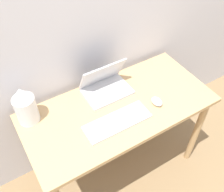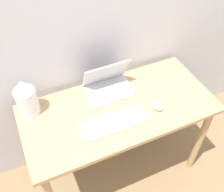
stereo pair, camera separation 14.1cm
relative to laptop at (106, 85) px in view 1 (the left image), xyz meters
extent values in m
cube|color=silver|center=(0.00, 0.19, 0.43)|extent=(6.00, 0.05, 2.50)
cube|color=tan|center=(0.00, -0.18, -0.06)|extent=(1.26, 0.60, 0.03)
cylinder|color=tan|center=(0.57, -0.42, -0.45)|extent=(0.05, 0.05, 0.74)
cylinder|color=tan|center=(-0.58, 0.07, -0.45)|extent=(0.05, 0.05, 0.74)
cylinder|color=tan|center=(0.57, 0.07, -0.45)|extent=(0.05, 0.05, 0.74)
cube|color=silver|center=(0.00, -0.02, -0.04)|extent=(0.31, 0.23, 0.02)
cube|color=#B7B7BC|center=(0.00, -0.03, -0.03)|extent=(0.26, 0.13, 0.00)
cube|color=silver|center=(0.00, 0.04, 0.07)|extent=(0.31, 0.11, 0.21)
cube|color=black|center=(0.00, 0.05, 0.08)|extent=(0.28, 0.09, 0.17)
cube|color=silver|center=(-0.08, -0.28, -0.04)|extent=(0.43, 0.15, 0.02)
cube|color=#B2B2B2|center=(-0.08, -0.28, -0.03)|extent=(0.39, 0.12, 0.00)
ellipsoid|color=silver|center=(0.22, -0.28, -0.03)|extent=(0.06, 0.09, 0.04)
cylinder|color=white|center=(-0.54, 0.02, 0.04)|extent=(0.13, 0.13, 0.19)
cone|color=white|center=(-0.54, 0.02, 0.18)|extent=(0.12, 0.12, 0.08)
camera|label=1|loc=(-0.63, -1.12, 1.23)|focal=42.00mm
camera|label=2|loc=(-0.51, -1.19, 1.23)|focal=42.00mm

